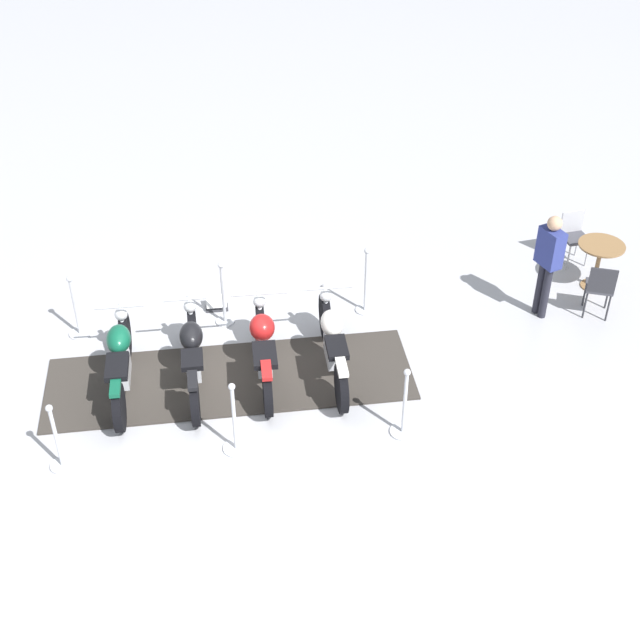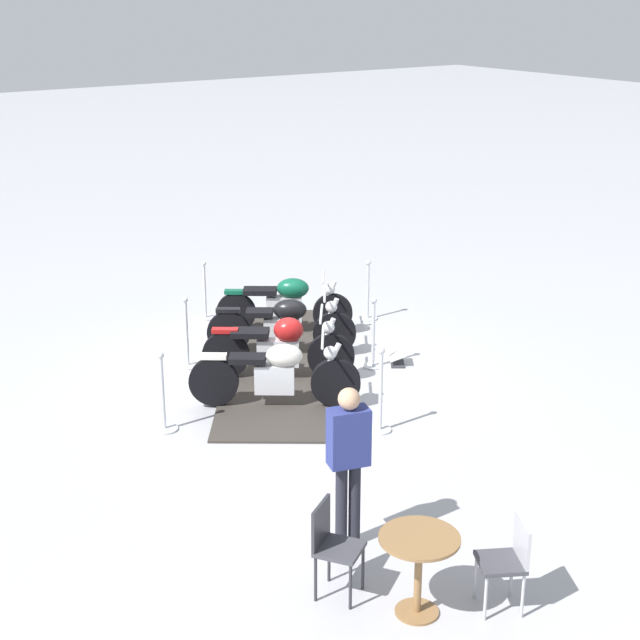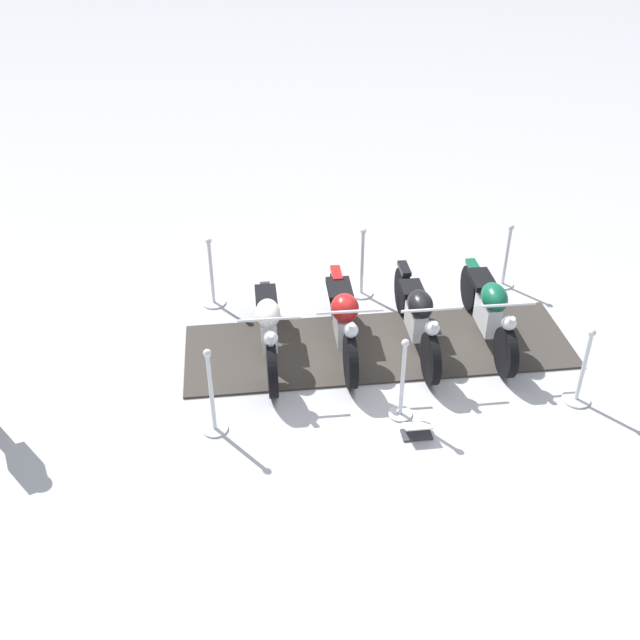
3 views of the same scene
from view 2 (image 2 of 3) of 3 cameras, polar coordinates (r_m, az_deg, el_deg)
The scene contains 17 objects.
ground_plane at distance 14.45m, azimuth -2.35°, elevation -2.75°, with size 80.00×80.00×0.00m, color #B2B2B7.
display_platform at distance 14.44m, azimuth -2.35°, elevation -2.69°, with size 5.10×1.56×0.03m, color #38332D.
motorcycle_cream at distance 12.92m, azimuth -2.54°, elevation -3.11°, with size 1.92×1.43×0.98m.
motorcycle_maroon at distance 13.81m, azimuth -2.34°, elevation -1.54°, with size 1.82×1.39×0.99m.
motorcycle_black at distance 14.72m, azimuth -2.11°, elevation -0.24°, with size 1.91×1.40×0.97m.
motorcycle_forest at distance 15.63m, azimuth -1.99°, elevation 0.99°, with size 1.85×1.38×0.94m.
stanchion_right_front at distance 12.29m, azimuth 3.56°, elevation -4.81°, with size 0.30×0.30×1.14m.
stanchion_left_front at distance 12.48m, azimuth -9.18°, elevation -5.01°, with size 0.34×0.34×1.07m.
stanchion_right_rear at distance 16.37m, azimuth 2.81°, elevation 1.13°, with size 0.34×0.34×1.04m.
stanchion_left_rear at distance 16.49m, azimuth -6.76°, elevation 1.17°, with size 0.32×0.32×1.01m.
stanchion_left_mid at distance 14.46m, azimuth -7.80°, elevation -1.48°, with size 0.35×0.35×1.09m.
stanchion_right_mid at distance 14.30m, azimuth 3.14°, elevation -1.32°, with size 0.29×0.29×1.08m.
info_placard at distance 14.55m, azimuth 4.57°, elevation -2.36°, with size 0.37×0.39×0.19m.
cafe_table at distance 8.89m, azimuth 5.82°, elevation -13.64°, with size 0.73×0.73×0.79m.
cafe_chair_near_table at distance 9.13m, azimuth 0.74°, elevation -12.92°, with size 0.55×0.55×0.92m.
cafe_chair_across_table at distance 9.12m, azimuth 10.98°, elevation -13.53°, with size 0.54×0.54×0.88m.
bystander_person at distance 9.62m, azimuth 1.68°, elevation -7.80°, with size 0.45×0.32×1.72m.
Camera 2 is at (7.15, 11.34, 5.40)m, focal length 54.54 mm.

